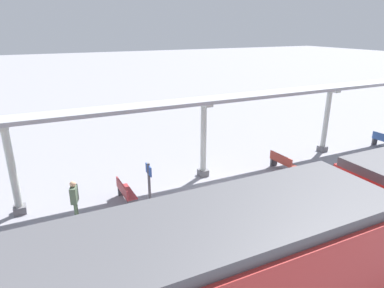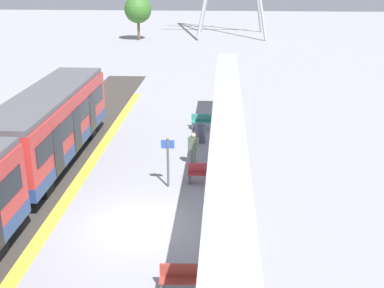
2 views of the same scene
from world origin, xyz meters
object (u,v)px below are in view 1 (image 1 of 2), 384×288
Objects in this scene: canopy_pillar_second at (326,121)px; canopy_pillar_fourth at (12,170)px; canopy_pillar_third at (203,140)px; platform_info_sign at (149,186)px; passenger_by_the_benches at (74,197)px; bench_extra_slot at (125,192)px; bench_far_end at (282,162)px.

canopy_pillar_fourth is (0.00, 15.63, 0.00)m from canopy_pillar_second.
canopy_pillar_third is 4.30m from platform_info_sign.
canopy_pillar_second reaches higher than platform_info_sign.
canopy_pillar_fourth is at bearing 50.86° from passenger_by_the_benches.
bench_extra_slot is 0.69× the size of platform_info_sign.
canopy_pillar_second reaches higher than bench_far_end.
platform_info_sign is 2.70m from passenger_by_the_benches.
passenger_by_the_benches is at bearing 107.69° from bench_extra_slot.
bench_far_end and bench_extra_slot have the same top height.
bench_far_end is 9.83m from passenger_by_the_benches.
canopy_pillar_second is 7.72m from canopy_pillar_third.
platform_info_sign is (-2.47, 3.49, -0.49)m from canopy_pillar_third.
canopy_pillar_third is 2.35× the size of bench_far_end.
canopy_pillar_third is at bearing -75.59° from passenger_by_the_benches.
canopy_pillar_third is 1.63× the size of platform_info_sign.
canopy_pillar_fourth reaches higher than passenger_by_the_benches.
platform_info_sign is 1.35× the size of passenger_by_the_benches.
passenger_by_the_benches is (-1.54, 13.74, -0.80)m from canopy_pillar_second.
bench_extra_slot is (0.27, 7.82, 0.00)m from bench_far_end.
canopy_pillar_second reaches higher than passenger_by_the_benches.
canopy_pillar_third is 4.20m from bench_far_end.
canopy_pillar_second is at bearing -77.59° from platform_info_sign.
canopy_pillar_fourth is 2.57m from passenger_by_the_benches.
passenger_by_the_benches is (-1.54, -1.90, -0.80)m from canopy_pillar_fourth.
bench_extra_slot is 2.16m from passenger_by_the_benches.
bench_far_end is (-1.18, -11.70, -1.37)m from canopy_pillar_fourth.
passenger_by_the_benches reaches higher than bench_far_end.
bench_far_end is at bearing -107.33° from canopy_pillar_third.
bench_extra_slot is at bearing 88.01° from bench_far_end.
canopy_pillar_fourth is at bearing 90.00° from canopy_pillar_third.
canopy_pillar_second is 15.63m from canopy_pillar_fourth.
canopy_pillar_fourth is at bearing 90.00° from canopy_pillar_second.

